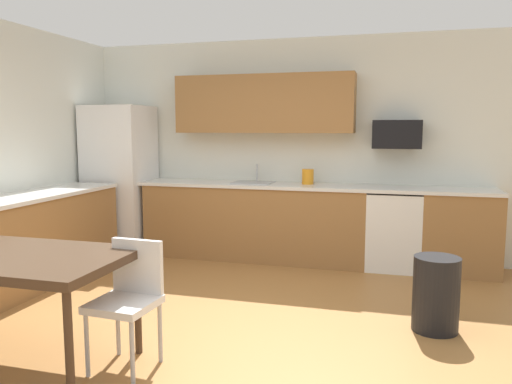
# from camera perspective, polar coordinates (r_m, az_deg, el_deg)

# --- Properties ---
(ground_plane) EXTENTS (12.00, 12.00, 0.00)m
(ground_plane) POSITION_cam_1_polar(r_m,az_deg,el_deg) (4.14, -3.87, -15.60)
(ground_plane) COLOR #9E6B38
(wall_back) EXTENTS (5.80, 0.10, 2.70)m
(wall_back) POSITION_cam_1_polar(r_m,az_deg,el_deg) (6.38, 4.00, 4.92)
(wall_back) COLOR silver
(wall_back) RESTS_ON ground
(cabinet_run_back) EXTENTS (2.73, 0.60, 0.90)m
(cabinet_run_back) POSITION_cam_1_polar(r_m,az_deg,el_deg) (6.23, -0.19, -3.45)
(cabinet_run_back) COLOR olive
(cabinet_run_back) RESTS_ON ground
(cabinet_run_back_right) EXTENTS (0.82, 0.60, 0.90)m
(cabinet_run_back_right) POSITION_cam_1_polar(r_m,az_deg,el_deg) (6.05, 22.08, -4.32)
(cabinet_run_back_right) COLOR olive
(cabinet_run_back_right) RESTS_ON ground
(cabinet_run_left) EXTENTS (0.60, 2.00, 0.90)m
(cabinet_run_left) POSITION_cam_1_polar(r_m,az_deg,el_deg) (5.79, -23.18, -4.88)
(cabinet_run_left) COLOR olive
(cabinet_run_left) RESTS_ON ground
(countertop_back) EXTENTS (4.80, 0.64, 0.04)m
(countertop_back) POSITION_cam_1_polar(r_m,az_deg,el_deg) (6.07, 3.30, 0.74)
(countertop_back) COLOR silver
(countertop_back) RESTS_ON cabinet_run_back
(countertop_left) EXTENTS (0.64, 2.00, 0.04)m
(countertop_left) POSITION_cam_1_polar(r_m,az_deg,el_deg) (5.71, -23.41, -0.26)
(countertop_left) COLOR silver
(countertop_left) RESTS_ON cabinet_run_left
(upper_cabinets_back) EXTENTS (2.20, 0.34, 0.70)m
(upper_cabinets_back) POSITION_cam_1_polar(r_m,az_deg,el_deg) (6.24, 0.89, 9.94)
(upper_cabinets_back) COLOR olive
(refrigerator) EXTENTS (0.76, 0.70, 1.89)m
(refrigerator) POSITION_cam_1_polar(r_m,az_deg,el_deg) (6.80, -15.11, 1.41)
(refrigerator) COLOR white
(refrigerator) RESTS_ON ground
(oven_range) EXTENTS (0.60, 0.60, 0.91)m
(oven_range) POSITION_cam_1_polar(r_m,az_deg,el_deg) (6.01, 15.33, -4.07)
(oven_range) COLOR white
(oven_range) RESTS_ON ground
(microwave) EXTENTS (0.54, 0.36, 0.32)m
(microwave) POSITION_cam_1_polar(r_m,az_deg,el_deg) (6.00, 15.68, 6.31)
(microwave) COLOR black
(sink_basin) EXTENTS (0.48, 0.40, 0.14)m
(sink_basin) POSITION_cam_1_polar(r_m,az_deg,el_deg) (6.17, -0.33, 0.48)
(sink_basin) COLOR #A5A8AD
(sink_basin) RESTS_ON countertop_back
(sink_faucet) EXTENTS (0.02, 0.02, 0.24)m
(sink_faucet) POSITION_cam_1_polar(r_m,az_deg,el_deg) (6.33, 0.11, 2.11)
(sink_faucet) COLOR #B2B5BA
(sink_faucet) RESTS_ON countertop_back
(dining_table) EXTENTS (1.40, 0.90, 0.78)m
(dining_table) POSITION_cam_1_polar(r_m,az_deg,el_deg) (3.71, -25.16, -7.35)
(dining_table) COLOR #422D1E
(dining_table) RESTS_ON ground
(chair_near_table) EXTENTS (0.43, 0.43, 0.85)m
(chair_near_table) POSITION_cam_1_polar(r_m,az_deg,el_deg) (3.55, -14.17, -11.04)
(chair_near_table) COLOR white
(chair_near_table) RESTS_ON ground
(trash_bin) EXTENTS (0.36, 0.36, 0.60)m
(trash_bin) POSITION_cam_1_polar(r_m,az_deg,el_deg) (4.31, 19.71, -10.82)
(trash_bin) COLOR black
(trash_bin) RESTS_ON ground
(kettle) EXTENTS (0.14, 0.14, 0.20)m
(kettle) POSITION_cam_1_polar(r_m,az_deg,el_deg) (6.06, 5.89, 1.65)
(kettle) COLOR orange
(kettle) RESTS_ON countertop_back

